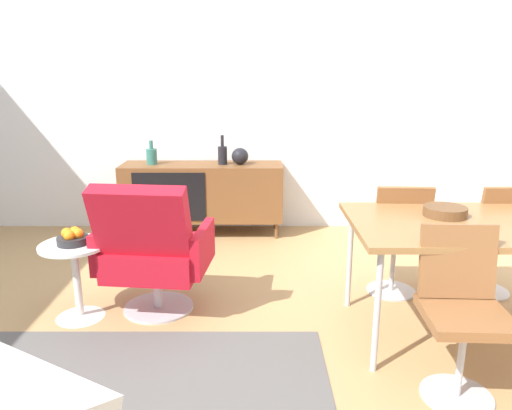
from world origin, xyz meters
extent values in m
plane|color=tan|center=(0.00, 0.00, 0.00)|extent=(8.32, 8.32, 0.00)
cube|color=white|center=(0.00, 2.60, 1.40)|extent=(6.80, 0.12, 2.80)
cube|color=brown|center=(-0.15, 2.30, 0.44)|extent=(1.60, 0.44, 0.56)
cube|color=black|center=(-0.45, 2.08, 0.44)|extent=(0.70, 0.01, 0.48)
cylinder|color=brown|center=(-0.89, 2.13, 0.08)|extent=(0.03, 0.03, 0.16)
cylinder|color=brown|center=(0.59, 2.13, 0.08)|extent=(0.03, 0.03, 0.16)
cylinder|color=brown|center=(-0.89, 2.47, 0.08)|extent=(0.03, 0.03, 0.16)
cylinder|color=brown|center=(0.59, 2.47, 0.08)|extent=(0.03, 0.03, 0.16)
ellipsoid|color=black|center=(0.23, 2.30, 0.80)|extent=(0.17, 0.17, 0.16)
cylinder|color=#337266|center=(-0.64, 2.30, 0.80)|extent=(0.10, 0.10, 0.15)
cylinder|color=#337266|center=(-0.64, 2.30, 0.91)|extent=(0.04, 0.04, 0.08)
cylinder|color=black|center=(0.06, 2.30, 0.81)|extent=(0.09, 0.09, 0.18)
cylinder|color=black|center=(0.06, 2.30, 0.95)|extent=(0.03, 0.03, 0.11)
cube|color=olive|center=(1.76, 0.29, 0.72)|extent=(1.60, 0.90, 0.04)
cylinder|color=#B7B7BC|center=(1.04, -0.10, 0.35)|extent=(0.04, 0.04, 0.70)
cylinder|color=#B7B7BC|center=(1.04, 0.68, 0.35)|extent=(0.04, 0.04, 0.70)
cylinder|color=brown|center=(1.55, 0.41, 0.77)|extent=(0.26, 0.26, 0.06)
cube|color=brown|center=(2.11, 0.91, 0.45)|extent=(0.41, 0.41, 0.05)
cube|color=brown|center=(2.11, 0.73, 0.67)|extent=(0.38, 0.09, 0.38)
cylinder|color=#B7B7BC|center=(2.11, 0.91, 0.21)|extent=(0.04, 0.04, 0.42)
cylinder|color=#B7B7BC|center=(2.11, 0.91, 0.01)|extent=(0.36, 0.36, 0.01)
cube|color=brown|center=(1.41, -0.33, 0.45)|extent=(0.42, 0.42, 0.05)
cube|color=brown|center=(1.42, -0.15, 0.67)|extent=(0.38, 0.11, 0.38)
cylinder|color=#B7B7BC|center=(1.41, -0.33, 0.21)|extent=(0.04, 0.04, 0.42)
cylinder|color=#B7B7BC|center=(1.41, -0.33, 0.01)|extent=(0.36, 0.36, 0.01)
cube|color=brown|center=(1.41, 0.91, 0.45)|extent=(0.42, 0.42, 0.05)
cube|color=brown|center=(1.40, 0.73, 0.67)|extent=(0.38, 0.11, 0.38)
cylinder|color=#B7B7BC|center=(1.41, 0.91, 0.21)|extent=(0.04, 0.04, 0.42)
cylinder|color=#B7B7BC|center=(1.41, 0.91, 0.01)|extent=(0.36, 0.36, 0.01)
cube|color=red|center=(-0.29, 0.64, 0.38)|extent=(0.66, 0.62, 0.20)
cube|color=red|center=(-0.32, 0.40, 0.69)|extent=(0.63, 0.33, 0.51)
cube|color=red|center=(0.04, 0.60, 0.46)|extent=(0.11, 0.51, 0.28)
cube|color=red|center=(-0.62, 0.67, 0.46)|extent=(0.11, 0.51, 0.28)
cylinder|color=#B7B7BC|center=(-0.29, 0.64, 0.14)|extent=(0.06, 0.06, 0.28)
cylinder|color=#B7B7BC|center=(-0.29, 0.64, 0.01)|extent=(0.48, 0.48, 0.02)
cylinder|color=white|center=(-0.79, 0.51, 0.51)|extent=(0.44, 0.44, 0.02)
cylinder|color=white|center=(-0.79, 0.51, 0.25)|extent=(0.05, 0.05, 0.50)
cone|color=white|center=(-0.79, 0.51, 0.01)|extent=(0.32, 0.32, 0.02)
cylinder|color=#262628|center=(-0.79, 0.51, 0.55)|extent=(0.20, 0.20, 0.05)
sphere|color=orange|center=(-0.75, 0.51, 0.59)|extent=(0.07, 0.07, 0.07)
sphere|color=orange|center=(-0.79, 0.55, 0.59)|extent=(0.07, 0.07, 0.07)
sphere|color=orange|center=(-0.83, 0.52, 0.59)|extent=(0.07, 0.07, 0.07)
sphere|color=orange|center=(-0.80, 0.47, 0.59)|extent=(0.07, 0.07, 0.07)
camera|label=1|loc=(0.39, -2.45, 1.58)|focal=34.00mm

